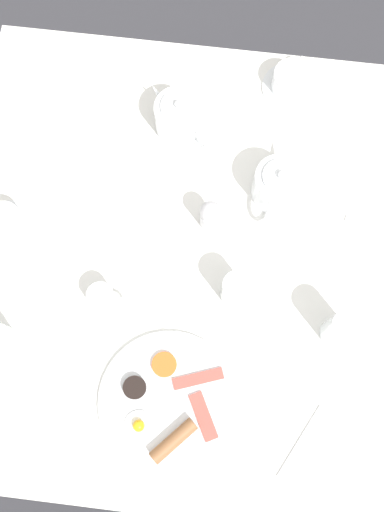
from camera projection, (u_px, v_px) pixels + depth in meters
name	position (u px, v px, depth m)	size (l,w,h in m)	color
ground_plane	(192.00, 313.00, 2.10)	(8.00, 8.00, 0.00)	#333338
table	(192.00, 265.00, 1.42)	(1.10, 1.10, 0.77)	white
breakfast_plate	(168.00, 404.00, 1.27)	(0.30, 0.30, 0.04)	white
teapot_near	(179.00, 117.00, 1.39)	(0.16, 0.14, 0.12)	white
teapot_far	(278.00, 185.00, 1.35)	(0.11, 0.20, 0.12)	white
teacup_with_saucer_left	(6.00, 225.00, 1.35)	(0.13, 0.13, 0.06)	white
teacup_with_saucer_right	(291.00, 82.00, 1.44)	(0.13, 0.13, 0.06)	white
water_glass_short	(341.00, 330.00, 1.25)	(0.06, 0.06, 0.12)	white
wine_glass_spare	(236.00, 290.00, 1.29)	(0.06, 0.06, 0.10)	white
creamer_jug	(103.00, 298.00, 1.30)	(0.08, 0.06, 0.06)	white
pepper_grinder	(210.00, 215.00, 1.33)	(0.05, 0.05, 0.10)	#BCBCC1
fork_by_plate	(301.00, 442.00, 1.26)	(0.09, 0.16, 0.00)	silver
knife_by_plate	(52.00, 131.00, 1.44)	(0.19, 0.02, 0.00)	silver
spoon_for_tea	(375.00, 229.00, 1.37)	(0.14, 0.05, 0.00)	silver
fork_spare	(129.00, 203.00, 1.39)	(0.17, 0.04, 0.00)	silver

